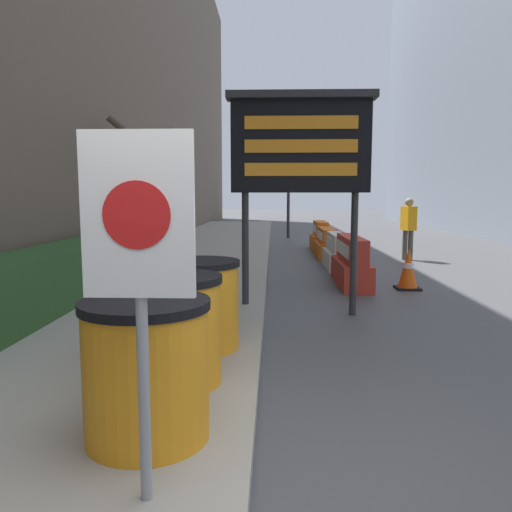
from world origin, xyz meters
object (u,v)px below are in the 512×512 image
at_px(barrel_drum_middle, 173,329).
at_px(pedestrian_worker, 408,224).
at_px(jersey_barrier_red_striped, 351,264).
at_px(traffic_light_near_curb, 289,160).
at_px(barrel_drum_foreground, 147,369).
at_px(message_board, 300,147).
at_px(jersey_barrier_white, 337,253).
at_px(warning_sign, 139,249).
at_px(barrel_drum_back, 200,304).
at_px(traffic_cone_near, 408,269).
at_px(jersey_barrier_orange_near, 320,237).
at_px(jersey_barrier_orange_far, 327,244).

height_order(barrel_drum_middle, pedestrian_worker, pedestrian_worker).
xyz_separation_m(jersey_barrier_red_striped, traffic_light_near_curb, (-0.91, 10.72, 2.73)).
bearing_deg(barrel_drum_foreground, jersey_barrier_red_striped, 70.33).
relative_size(message_board, jersey_barrier_white, 1.91).
bearing_deg(barrel_drum_middle, barrel_drum_foreground, -88.70).
xyz_separation_m(warning_sign, jersey_barrier_white, (2.18, 9.49, -1.11)).
relative_size(barrel_drum_middle, barrel_drum_back, 1.00).
height_order(jersey_barrier_red_striped, traffic_light_near_curb, traffic_light_near_curb).
bearing_deg(jersey_barrier_white, traffic_cone_near, -69.64).
xyz_separation_m(barrel_drum_back, jersey_barrier_red_striped, (2.28, 4.59, -0.20)).
bearing_deg(message_board, barrel_drum_middle, -111.50).
distance_m(warning_sign, jersey_barrier_white, 9.80).
distance_m(jersey_barrier_red_striped, jersey_barrier_orange_near, 6.38).
distance_m(jersey_barrier_white, traffic_light_near_curb, 8.94).
bearing_deg(barrel_drum_foreground, pedestrian_worker, 66.86).
xyz_separation_m(jersey_barrier_orange_far, jersey_barrier_orange_near, (0.00, 1.91, 0.04)).
bearing_deg(message_board, barrel_drum_back, -118.24).
height_order(barrel_drum_back, jersey_barrier_white, barrel_drum_back).
height_order(barrel_drum_middle, jersey_barrier_white, barrel_drum_middle).
distance_m(jersey_barrier_orange_far, traffic_light_near_curb, 6.90).
xyz_separation_m(traffic_cone_near, traffic_light_near_curb, (-1.89, 11.12, 2.77)).
xyz_separation_m(barrel_drum_foreground, jersey_barrier_white, (2.34, 8.81, -0.25)).
bearing_deg(barrel_drum_back, jersey_barrier_orange_far, 75.87).
height_order(jersey_barrier_red_striped, pedestrian_worker, pedestrian_worker).
distance_m(barrel_drum_back, jersey_barrier_orange_near, 11.20).
bearing_deg(jersey_barrier_red_striped, traffic_light_near_curb, 94.83).
relative_size(barrel_drum_foreground, jersey_barrier_red_striped, 0.47).
distance_m(barrel_drum_foreground, message_board, 4.61).
distance_m(jersey_barrier_red_striped, jersey_barrier_orange_far, 4.47).
relative_size(jersey_barrier_red_striped, traffic_light_near_curb, 0.45).
bearing_deg(traffic_light_near_curb, pedestrian_worker, -66.23).
relative_size(jersey_barrier_white, jersey_barrier_orange_near, 1.03).
xyz_separation_m(barrel_drum_middle, message_board, (1.22, 3.10, 1.79)).
bearing_deg(warning_sign, message_board, 77.66).
relative_size(warning_sign, message_board, 0.60).
xyz_separation_m(barrel_drum_middle, barrel_drum_back, (0.08, 0.98, 0.00)).
bearing_deg(barrel_drum_foreground, jersey_barrier_orange_far, 78.01).
xyz_separation_m(barrel_drum_foreground, barrel_drum_back, (0.06, 1.96, 0.00)).
distance_m(warning_sign, traffic_light_near_curb, 18.06).
bearing_deg(jersey_barrier_red_striped, jersey_barrier_orange_far, 90.00).
relative_size(barrel_drum_foreground, pedestrian_worker, 0.55).
bearing_deg(jersey_barrier_red_striped, warning_sign, -106.80).
xyz_separation_m(barrel_drum_foreground, message_board, (1.20, 4.08, 1.79)).
relative_size(jersey_barrier_white, pedestrian_worker, 0.99).
height_order(jersey_barrier_white, traffic_light_near_curb, traffic_light_near_curb).
height_order(jersey_barrier_orange_near, traffic_cone_near, jersey_barrier_orange_near).
bearing_deg(message_board, pedestrian_worker, 62.83).
relative_size(jersey_barrier_orange_far, jersey_barrier_orange_near, 1.13).
bearing_deg(jersey_barrier_white, message_board, -103.56).
distance_m(barrel_drum_back, traffic_light_near_curb, 15.57).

